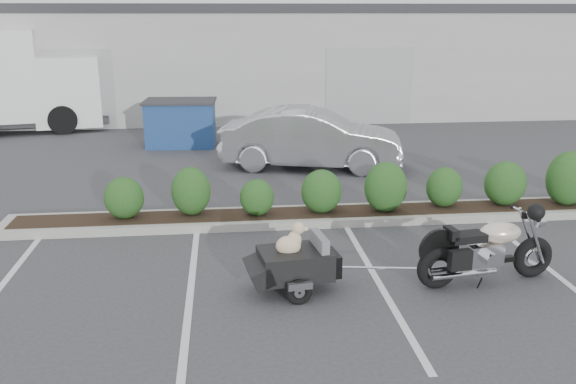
{
  "coord_description": "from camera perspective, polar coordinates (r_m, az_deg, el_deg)",
  "views": [
    {
      "loc": [
        -0.96,
        -8.51,
        3.79
      ],
      "look_at": [
        0.11,
        1.59,
        0.75
      ],
      "focal_mm": 38.0,
      "sensor_mm": 36.0,
      "label": 1
    }
  ],
  "objects": [
    {
      "name": "ground",
      "position": [
        9.36,
        0.34,
        -7.21
      ],
      "size": [
        90.0,
        90.0,
        0.0
      ],
      "primitive_type": "plane",
      "color": "#38383A",
      "rests_on": "ground"
    },
    {
      "name": "dumpster",
      "position": [
        17.97,
        -9.99,
        6.41
      ],
      "size": [
        2.1,
        1.5,
        1.33
      ],
      "rotation": [
        0.0,
        0.0,
        -0.06
      ],
      "color": "navy",
      "rests_on": "ground"
    },
    {
      "name": "building",
      "position": [
        25.59,
        -3.99,
        12.6
      ],
      "size": [
        26.0,
        10.0,
        4.0
      ],
      "primitive_type": "cube",
      "color": "#9EA099",
      "rests_on": "ground"
    },
    {
      "name": "pet_trailer",
      "position": [
        8.5,
        0.56,
        -6.6
      ],
      "size": [
        1.75,
        0.99,
        1.03
      ],
      "rotation": [
        0.0,
        0.0,
        0.15
      ],
      "color": "black",
      "rests_on": "ground"
    },
    {
      "name": "sedan",
      "position": [
        15.16,
        2.2,
        5.02
      ],
      "size": [
        4.7,
        2.54,
        1.47
      ],
      "primitive_type": "imported",
      "rotation": [
        0.0,
        0.0,
        1.34
      ],
      "color": "#B7B8BF",
      "rests_on": "ground"
    },
    {
      "name": "motorcycle",
      "position": [
        9.18,
        18.19,
        -5.23
      ],
      "size": [
        2.16,
        0.83,
        1.24
      ],
      "rotation": [
        0.0,
        0.0,
        0.15
      ],
      "color": "black",
      "rests_on": "ground"
    },
    {
      "name": "planter_kerb",
      "position": [
        11.5,
        4.08,
        -2.22
      ],
      "size": [
        12.0,
        1.0,
        0.15
      ],
      "primitive_type": "cube",
      "color": "#9E9E93",
      "rests_on": "ground"
    }
  ]
}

